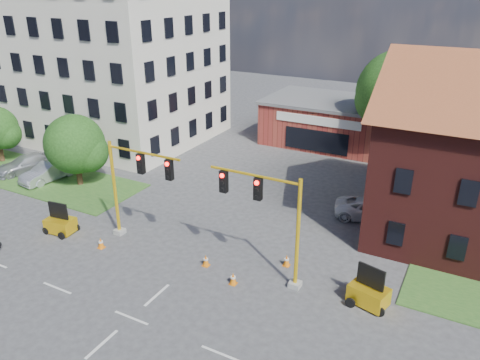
% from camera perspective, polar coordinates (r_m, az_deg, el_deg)
% --- Properties ---
extents(ground, '(120.00, 120.00, 0.00)m').
position_cam_1_polar(ground, '(23.95, -13.11, -16.05)').
color(ground, '#3D3D3F').
rests_on(ground, ground).
extents(grass_verge_nw, '(22.00, 6.00, 0.08)m').
position_cam_1_polar(grass_verge_nw, '(43.17, -24.87, 0.81)').
color(grass_verge_nw, '#29551F').
rests_on(grass_verge_nw, ground).
extents(lane_markings, '(60.00, 36.00, 0.01)m').
position_cam_1_polar(lane_markings, '(22.40, -18.36, -19.99)').
color(lane_markings, silver).
rests_on(lane_markings, ground).
extents(office_block, '(18.40, 15.40, 20.60)m').
position_cam_1_polar(office_block, '(48.60, -15.66, 16.97)').
color(office_block, beige).
rests_on(office_block, ground).
extents(brick_shop, '(12.40, 8.40, 4.30)m').
position_cam_1_polar(brick_shop, '(47.08, 10.98, 7.07)').
color(brick_shop, maroon).
rests_on(brick_shop, ground).
extents(tree_large, '(7.34, 6.99, 9.79)m').
position_cam_1_polar(tree_large, '(41.92, 19.19, 9.70)').
color(tree_large, '#392515').
rests_on(tree_large, ground).
extents(tree_nw_front, '(4.80, 4.57, 5.67)m').
position_cam_1_polar(tree_nw_front, '(37.85, -19.15, 3.92)').
color(tree_nw_front, '#392515').
rests_on(tree_nw_front, ground).
extents(signal_mast_west, '(5.30, 0.60, 6.20)m').
position_cam_1_polar(signal_mast_west, '(28.31, -12.73, -0.25)').
color(signal_mast_west, gray).
rests_on(signal_mast_west, ground).
extents(signal_mast_east, '(5.30, 0.60, 6.20)m').
position_cam_1_polar(signal_mast_east, '(23.95, 3.47, -4.17)').
color(signal_mast_east, gray).
rests_on(signal_mast_east, ground).
extents(trailer_west, '(1.90, 1.39, 2.01)m').
position_cam_1_polar(trailer_west, '(32.01, -21.04, -4.99)').
color(trailer_west, yellow).
rests_on(trailer_west, ground).
extents(trailer_east, '(2.09, 1.66, 2.09)m').
position_cam_1_polar(trailer_east, '(24.63, 15.43, -13.15)').
color(trailer_east, yellow).
rests_on(trailer_east, ground).
extents(cone_a, '(0.40, 0.40, 0.70)m').
position_cam_1_polar(cone_a, '(29.60, -16.61, -7.37)').
color(cone_a, orange).
rests_on(cone_a, ground).
extents(cone_b, '(0.40, 0.40, 0.70)m').
position_cam_1_polar(cone_b, '(26.84, -4.19, -9.76)').
color(cone_b, orange).
rests_on(cone_b, ground).
extents(cone_c, '(0.40, 0.40, 0.70)m').
position_cam_1_polar(cone_c, '(25.33, -0.85, -11.92)').
color(cone_c, orange).
rests_on(cone_c, ground).
extents(cone_d, '(0.40, 0.40, 0.70)m').
position_cam_1_polar(cone_d, '(26.90, 5.69, -9.74)').
color(cone_d, orange).
rests_on(cone_d, ground).
extents(pickup_white, '(5.40, 3.30, 1.40)m').
position_cam_1_polar(pickup_white, '(32.74, 15.90, -3.49)').
color(pickup_white, white).
rests_on(pickup_white, ground).
extents(sedan_silver_front, '(2.15, 4.77, 1.52)m').
position_cam_1_polar(sedan_silver_front, '(40.53, -22.29, 0.96)').
color(sedan_silver_front, '#B4B6BC').
rests_on(sedan_silver_front, ground).
extents(sedan_silver_rear, '(3.81, 5.40, 1.45)m').
position_cam_1_polar(sedan_silver_rear, '(43.09, -24.59, 1.80)').
color(sedan_silver_rear, '#B4B6BC').
rests_on(sedan_silver_rear, ground).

